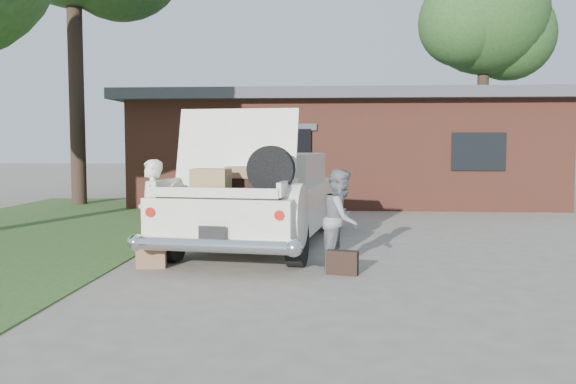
{
  "coord_description": "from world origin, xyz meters",
  "views": [
    {
      "loc": [
        0.63,
        -8.35,
        1.82
      ],
      "look_at": [
        0.0,
        0.6,
        1.1
      ],
      "focal_mm": 38.0,
      "sensor_mm": 36.0,
      "label": 1
    }
  ],
  "objects": [
    {
      "name": "woman_left",
      "position": [
        -2.04,
        0.51,
        0.79
      ],
      "size": [
        0.55,
        0.67,
        1.58
      ],
      "primitive_type": "imported",
      "rotation": [
        0.0,
        0.0,
        -1.22
      ],
      "color": "white",
      "rests_on": "ground"
    },
    {
      "name": "ground",
      "position": [
        0.0,
        0.0,
        0.0
      ],
      "size": [
        90.0,
        90.0,
        0.0
      ],
      "primitive_type": "plane",
      "color": "gray",
      "rests_on": "ground"
    },
    {
      "name": "house",
      "position": [
        0.98,
        11.47,
        1.67
      ],
      "size": [
        12.8,
        7.8,
        3.3
      ],
      "color": "brown",
      "rests_on": "ground"
    },
    {
      "name": "suitcase_left",
      "position": [
        -1.98,
        0.25,
        0.16
      ],
      "size": [
        0.44,
        0.18,
        0.33
      ],
      "primitive_type": "cube",
      "rotation": [
        0.0,
        0.0,
        0.1
      ],
      "color": "#8A5E46",
      "rests_on": "ground"
    },
    {
      "name": "sedan",
      "position": [
        -0.59,
        2.48,
        0.84
      ],
      "size": [
        2.94,
        5.97,
        2.35
      ],
      "rotation": [
        0.0,
        0.0,
        -0.13
      ],
      "color": "white",
      "rests_on": "ground"
    },
    {
      "name": "woman_right",
      "position": [
        0.78,
        0.46,
        0.72
      ],
      "size": [
        0.71,
        0.82,
        1.45
      ],
      "primitive_type": "imported",
      "rotation": [
        0.0,
        0.0,
        1.3
      ],
      "color": "gray",
      "rests_on": "ground"
    },
    {
      "name": "suitcase_right",
      "position": [
        0.8,
        0.01,
        0.17
      ],
      "size": [
        0.46,
        0.24,
        0.34
      ],
      "primitive_type": "cube",
      "rotation": [
        0.0,
        0.0,
        -0.25
      ],
      "color": "black",
      "rests_on": "ground"
    },
    {
      "name": "tree_right",
      "position": [
        6.62,
        16.14,
        6.57
      ],
      "size": [
        5.51,
        4.79,
        9.27
      ],
      "color": "#38281E",
      "rests_on": "ground"
    },
    {
      "name": "grass_strip",
      "position": [
        -5.5,
        3.0,
        0.01
      ],
      "size": [
        6.0,
        16.0,
        0.02
      ],
      "primitive_type": "cube",
      "color": "#2D4C1E",
      "rests_on": "ground"
    }
  ]
}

